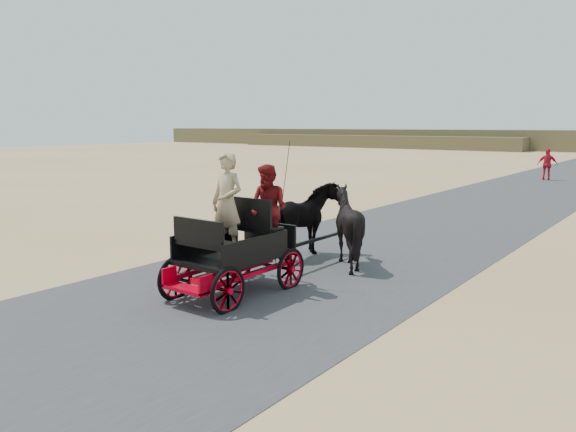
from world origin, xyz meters
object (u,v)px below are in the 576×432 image
Objects in this scene: horse_right at (348,226)px; pedestrian at (547,164)px; carriage at (235,274)px; horse_left at (305,221)px.

pedestrian is (-0.90, 22.77, 0.01)m from horse_right.
horse_left is (-0.55, 3.00, 0.49)m from carriage.
horse_right is at bearing 81.81° from pedestrian.
carriage is 1.39× the size of pedestrian.
horse_right is 22.79m from pedestrian.
horse_left reaches higher than carriage.
carriage is 1.41× the size of horse_right.
pedestrian is (-0.35, 25.77, 0.50)m from carriage.
pedestrian is at bearing 90.78° from carriage.
carriage is at bearing 80.32° from pedestrian.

